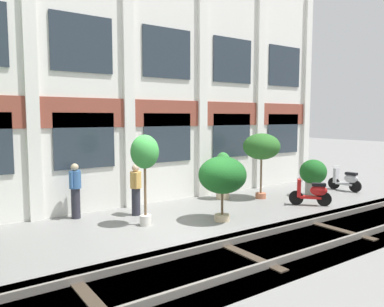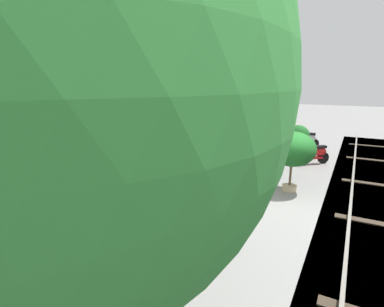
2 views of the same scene
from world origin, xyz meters
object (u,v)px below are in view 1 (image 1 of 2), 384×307
Objects in this scene: resident_by_doorway at (75,189)px; scooter_second_parked at (346,180)px; potted_plant_tall_urn at (222,176)px; scooter_near_curb at (312,193)px; potted_plant_terracotta_small at (145,156)px; potted_plant_ribbed_drum at (313,175)px; potted_plant_glazed_jar at (223,172)px; resident_watching_tracks at (136,188)px; potted_plant_low_pan at (262,147)px.

scooter_second_parked is at bearing 34.22° from resident_by_doorway.
potted_plant_tall_urn is 3.79m from scooter_near_curb.
potted_plant_terracotta_small reaches higher than scooter_second_parked.
scooter_near_curb is at bearing 23.13° from resident_by_doorway.
potted_plant_tall_urn is 2.28m from potted_plant_terracotta_small.
potted_plant_terracotta_small is at bearing 178.41° from potted_plant_ribbed_drum.
potted_plant_ribbed_drum is at bearing 7.64° from potted_plant_tall_urn.
potted_plant_glazed_jar is 1.10× the size of resident_watching_tracks.
resident_watching_tracks is at bearing -175.79° from potted_plant_glazed_jar.
potted_plant_ribbed_drum is 3.46m from potted_plant_glazed_jar.
resident_watching_tracks is at bearing 24.81° from scooter_near_curb.
potted_plant_terracotta_small is 1.61× the size of resident_watching_tracks.
potted_plant_ribbed_drum is at bearing -95.80° from scooter_near_curb.
potted_plant_low_pan is at bearing 155.18° from potted_plant_ribbed_drum.
potted_plant_ribbed_drum is 0.81× the size of potted_plant_glazed_jar.
potted_plant_ribbed_drum is at bearing -24.82° from potted_plant_low_pan.
potted_plant_tall_urn is at bearing 88.26° from scooter_second_parked.
potted_plant_ribbed_drum is at bearing 80.69° from scooter_second_parked.
scooter_near_curb is (-1.25, -0.94, -0.39)m from potted_plant_ribbed_drum.
resident_by_doorway is (-6.43, 1.13, -1.00)m from potted_plant_low_pan.
resident_by_doorway is 1.05× the size of resident_watching_tracks.
resident_by_doorway reaches higher than scooter_near_curb.
resident_watching_tracks is (-8.65, 1.41, 0.39)m from scooter_second_parked.
potted_plant_ribbed_drum is 2.01m from scooter_second_parked.
potted_plant_low_pan is 6.61m from resident_by_doorway.
potted_plant_ribbed_drum is 6.81m from resident_watching_tracks.
potted_plant_tall_urn is 3.47m from potted_plant_low_pan.
potted_plant_tall_urn is 6.98m from scooter_second_parked.
resident_by_doorway is at bearing 126.81° from potted_plant_terracotta_small.
scooter_second_parked is (3.23, 0.84, 0.00)m from scooter_near_curb.
scooter_near_curb is 3.33m from scooter_second_parked.
potted_plant_tall_urn reaches higher than potted_plant_glazed_jar.
potted_plant_ribbed_drum is 0.85× the size of resident_by_doorway.
potted_plant_terracotta_small is 1.53× the size of resident_by_doorway.
potted_plant_glazed_jar is (1.86, 2.24, -0.32)m from potted_plant_tall_urn.
scooter_near_curb is at bearing -4.34° from potted_plant_tall_urn.
potted_plant_low_pan is at bearing 26.35° from potted_plant_tall_urn.
potted_plant_low_pan reaches higher than scooter_second_parked.
resident_watching_tracks is at bearing 168.88° from potted_plant_ribbed_drum.
potted_plant_ribbed_drum is at bearing -1.59° from potted_plant_terracotta_small.
potted_plant_tall_urn reaches higher than scooter_second_parked.
potted_plant_glazed_jar is 3.15m from scooter_near_curb.
potted_plant_glazed_jar is at bearing 65.20° from scooter_second_parked.
potted_plant_tall_urn is at bearing -22.95° from potted_plant_terracotta_small.
potted_plant_ribbed_drum is at bearing -27.20° from potted_plant_glazed_jar.
resident_by_doorway is 1.75m from resident_watching_tracks.
potted_plant_terracotta_small reaches higher than scooter_near_curb.
potted_plant_ribbed_drum is 1.29× the size of scooter_near_curb.
resident_watching_tracks is at bearing 76.64° from potted_plant_terracotta_small.
potted_plant_terracotta_small is 2.49m from resident_by_doorway.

